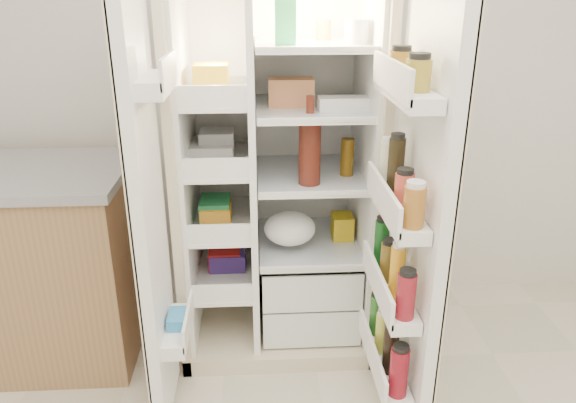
{
  "coord_description": "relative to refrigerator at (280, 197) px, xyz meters",
  "views": [
    {
      "loc": [
        -0.27,
        -0.85,
        1.71
      ],
      "look_at": [
        -0.14,
        1.25,
        0.88
      ],
      "focal_mm": 34.0,
      "sensor_mm": 36.0,
      "label": 1
    }
  ],
  "objects": [
    {
      "name": "wall_back",
      "position": [
        0.16,
        0.35,
        0.6
      ],
      "size": [
        4.0,
        0.02,
        2.7
      ],
      "primitive_type": "cube",
      "color": "silver",
      "rests_on": "floor"
    },
    {
      "name": "refrigerator",
      "position": [
        0.0,
        0.0,
        0.0
      ],
      "size": [
        0.92,
        0.7,
        1.8
      ],
      "color": "beige",
      "rests_on": "floor"
    },
    {
      "name": "freezer_door",
      "position": [
        -0.51,
        -0.6,
        0.15
      ],
      "size": [
        0.15,
        0.4,
        1.72
      ],
      "color": "white",
      "rests_on": "floor"
    },
    {
      "name": "fridge_door",
      "position": [
        0.47,
        -0.69,
        0.13
      ],
      "size": [
        0.17,
        0.58,
        1.72
      ],
      "color": "white",
      "rests_on": "floor"
    }
  ]
}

